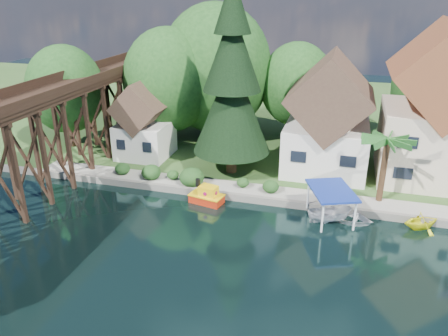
# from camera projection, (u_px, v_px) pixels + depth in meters

# --- Properties ---
(ground) EXTENTS (140.00, 140.00, 0.00)m
(ground) POSITION_uv_depth(u_px,v_px,m) (203.00, 251.00, 29.96)
(ground) COLOR black
(ground) RESTS_ON ground
(bank) EXTENTS (140.00, 52.00, 0.50)m
(bank) POSITION_uv_depth(u_px,v_px,m) (281.00, 116.00, 60.04)
(bank) COLOR #2D4F1F
(bank) RESTS_ON ground
(seawall) EXTENTS (60.00, 0.40, 0.62)m
(seawall) POSITION_uv_depth(u_px,v_px,m) (279.00, 203.00, 35.94)
(seawall) COLOR slate
(seawall) RESTS_ON ground
(promenade) EXTENTS (50.00, 2.60, 0.06)m
(promenade) POSITION_uv_depth(u_px,v_px,m) (306.00, 196.00, 36.51)
(promenade) COLOR gray
(promenade) RESTS_ON bank
(trestle_bridge) EXTENTS (4.12, 44.18, 9.30)m
(trestle_bridge) POSITION_uv_depth(u_px,v_px,m) (40.00, 134.00, 36.50)
(trestle_bridge) COLOR black
(trestle_bridge) RESTS_ON ground
(house_left) EXTENTS (7.64, 8.64, 11.02)m
(house_left) POSITION_uv_depth(u_px,v_px,m) (328.00, 122.00, 40.42)
(house_left) COLOR white
(house_left) RESTS_ON bank
(house_center) EXTENTS (8.65, 9.18, 13.89)m
(house_center) POSITION_uv_depth(u_px,v_px,m) (435.00, 115.00, 38.11)
(house_center) COLOR beige
(house_center) RESTS_ON bank
(shed) EXTENTS (5.09, 5.40, 7.85)m
(shed) POSITION_uv_depth(u_px,v_px,m) (144.00, 125.00, 44.11)
(shed) COLOR white
(shed) RESTS_ON bank
(bg_trees) EXTENTS (49.90, 13.30, 10.57)m
(bg_trees) POSITION_uv_depth(u_px,v_px,m) (274.00, 84.00, 45.76)
(bg_trees) COLOR #382314
(bg_trees) RESTS_ON bank
(shrubs) EXTENTS (15.76, 2.47, 1.70)m
(shrubs) POSITION_uv_depth(u_px,v_px,m) (186.00, 175.00, 38.86)
(shrubs) COLOR #1A3D16
(shrubs) RESTS_ON bank
(conifer) EXTENTS (7.08, 7.08, 17.42)m
(conifer) POSITION_uv_depth(u_px,v_px,m) (232.00, 84.00, 38.24)
(conifer) COLOR #382314
(conifer) RESTS_ON bank
(palm_tree) EXTENTS (4.10, 4.10, 5.78)m
(palm_tree) POSITION_uv_depth(u_px,v_px,m) (387.00, 143.00, 33.87)
(palm_tree) COLOR #382314
(palm_tree) RESTS_ON bank
(tugboat) EXTENTS (3.05, 2.08, 2.03)m
(tugboat) POSITION_uv_depth(u_px,v_px,m) (207.00, 196.00, 36.38)
(tugboat) COLOR #B9240C
(tugboat) RESTS_ON ground
(boat_white_a) EXTENTS (4.60, 3.81, 0.82)m
(boat_white_a) POSITION_uv_depth(u_px,v_px,m) (347.00, 216.00, 33.68)
(boat_white_a) COLOR white
(boat_white_a) RESTS_ON ground
(boat_canopy) EXTENTS (4.29, 5.04, 2.75)m
(boat_canopy) POSITION_uv_depth(u_px,v_px,m) (330.00, 208.00, 33.20)
(boat_canopy) COLOR silver
(boat_canopy) RESTS_ON ground
(boat_yellow) EXTENTS (3.61, 3.45, 1.48)m
(boat_yellow) POSITION_uv_depth(u_px,v_px,m) (422.00, 220.00, 32.45)
(boat_yellow) COLOR #F6F41B
(boat_yellow) RESTS_ON ground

